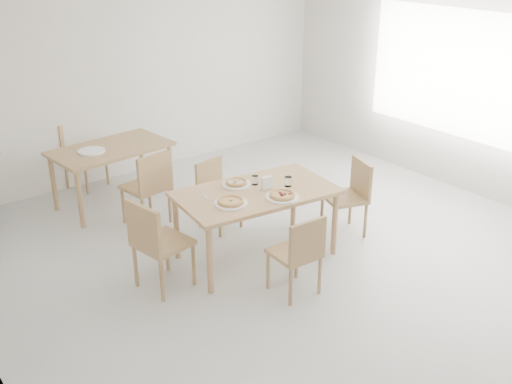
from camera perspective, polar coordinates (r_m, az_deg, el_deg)
room at (r=8.02m, az=20.09°, el=10.23°), size 7.28×7.00×7.00m
main_table at (r=6.10m, az=0.00°, el=-0.56°), size 1.70×1.09×0.75m
chair_south at (r=5.55m, az=4.18°, el=-5.59°), size 0.42×0.42×0.82m
chair_north at (r=6.86m, az=-3.89°, el=0.25°), size 0.45×0.45×0.79m
chair_west at (r=5.66m, az=-9.57°, el=-4.49°), size 0.53×0.53×0.93m
chair_east at (r=6.76m, az=9.07°, el=0.02°), size 0.54×0.54×0.86m
plate_margherita at (r=5.78m, az=-2.41°, el=-1.10°), size 0.33×0.33×0.02m
plate_mushroom at (r=6.21m, az=-1.87°, el=0.74°), size 0.30×0.30×0.02m
plate_pepperoni at (r=5.92m, az=2.51°, el=-0.49°), size 0.34×0.34×0.02m
pizza_margherita at (r=5.77m, az=-2.41°, el=-0.89°), size 0.26×0.26×0.03m
pizza_mushroom at (r=6.20m, az=-1.88°, el=0.93°), size 0.30×0.30×0.03m
pizza_pepperoni at (r=5.91m, az=2.51°, el=-0.29°), size 0.31×0.31×0.03m
tumbler_a at (r=6.18m, az=3.07°, el=1.00°), size 0.08×0.08×0.10m
tumbler_b at (r=6.21m, az=-0.11°, el=1.14°), size 0.07×0.07×0.09m
napkin_holder at (r=6.09m, az=1.02°, el=0.83°), size 0.13×0.07×0.14m
fork_a at (r=6.01m, az=-5.08°, el=-0.24°), size 0.07×0.19×0.01m
fork_b at (r=5.90m, az=-4.60°, el=-0.69°), size 0.06×0.16×0.01m
second_table at (r=7.55m, az=-13.65°, el=3.53°), size 1.47×0.93×0.75m
chair_back_s at (r=6.93m, az=-10.14°, el=0.80°), size 0.51×0.51×0.90m
chair_back_n at (r=8.27m, az=-16.43°, el=3.89°), size 0.56×0.56×0.88m
plate_empty at (r=7.41m, az=-15.40°, el=3.77°), size 0.32×0.32×0.02m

